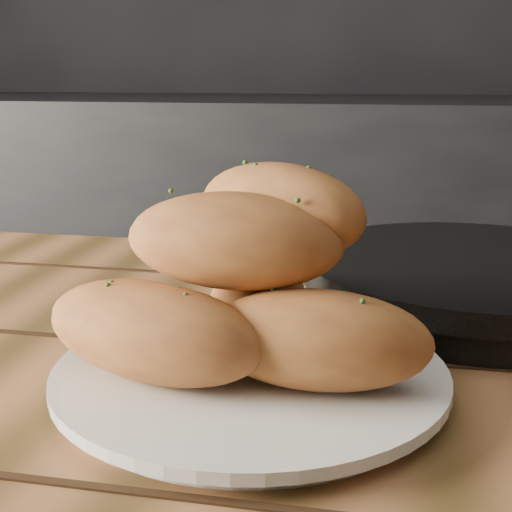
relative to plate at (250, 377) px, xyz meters
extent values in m
cube|color=black|center=(0.13, 1.24, -0.31)|extent=(2.80, 0.60, 0.90)
cube|color=#9C633A|center=(0.00, -0.03, -0.03)|extent=(1.63, 0.90, 0.04)
cylinder|color=silver|center=(0.00, 0.00, 0.00)|extent=(0.24, 0.24, 0.01)
cylinder|color=silver|center=(0.00, 0.00, 0.00)|extent=(0.27, 0.27, 0.01)
ellipsoid|color=#A9692F|center=(-0.05, -0.03, 0.04)|extent=(0.16, 0.10, 0.06)
ellipsoid|color=#A9692F|center=(0.05, -0.02, 0.04)|extent=(0.14, 0.07, 0.06)
ellipsoid|color=#A9692F|center=(0.00, 0.05, 0.04)|extent=(0.07, 0.14, 0.06)
ellipsoid|color=#A9692F|center=(-0.01, 0.00, 0.10)|extent=(0.15, 0.07, 0.06)
ellipsoid|color=#A9692F|center=(0.01, 0.03, 0.11)|extent=(0.15, 0.13, 0.06)
ellipsoid|color=#A9692F|center=(-0.06, -0.03, 0.04)|extent=(0.16, 0.11, 0.06)
cylinder|color=black|center=(0.17, 0.22, 0.01)|extent=(0.31, 0.31, 0.03)
cylinder|color=black|center=(0.17, 0.22, 0.03)|extent=(0.32, 0.32, 0.02)
camera|label=1|loc=(0.09, -0.44, 0.20)|focal=50.00mm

